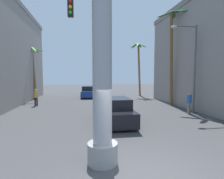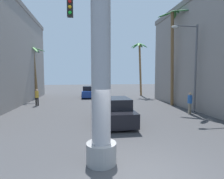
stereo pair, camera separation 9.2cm
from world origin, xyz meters
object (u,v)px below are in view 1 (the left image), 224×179
Objects in this scene: car_lead at (114,110)px; pedestrian_far_left at (36,96)px; car_far at (89,92)px; palm_tree_mid_right at (172,46)px; palm_tree_far_right at (139,62)px; street_lamp at (191,60)px; pedestrian_mid_right at (189,101)px; palm_tree_far_left at (33,68)px.

pedestrian_far_left is at bearing 132.57° from car_lead.
palm_tree_mid_right is at bearing -46.57° from car_far.
palm_tree_mid_right reaches higher than car_lead.
street_lamp is at bearing -89.80° from palm_tree_far_right.
car_lead is 3.11× the size of pedestrian_mid_right.
street_lamp reaches higher than pedestrian_far_left.
street_lamp reaches higher than car_far.
pedestrian_mid_right is (-0.58, -3.83, -4.87)m from palm_tree_mid_right.
street_lamp is at bearing 49.99° from pedestrian_mid_right.
palm_tree_far_right is at bearing 29.08° from pedestrian_far_left.
car_far is (-1.09, 13.20, 0.03)m from car_lead.
palm_tree_far_left is 3.95× the size of pedestrian_far_left.
palm_tree_far_right is 0.86× the size of palm_tree_mid_right.
car_lead is 9.80m from palm_tree_mid_right.
palm_tree_far_left is 18.36m from pedestrian_mid_right.
street_lamp is 14.41m from pedestrian_far_left.
car_lead and car_far have the same top height.
car_far is 14.00m from pedestrian_mid_right.
car_far is at bearing 120.82° from pedestrian_mid_right.
palm_tree_mid_right is (0.28, -9.24, 0.78)m from palm_tree_far_right.
street_lamp is 1.32× the size of car_lead.
pedestrian_mid_right is at bearing -130.01° from street_lamp.
palm_tree_far_right is at bearing 90.20° from street_lamp.
car_far is 7.74m from palm_tree_far_left.
street_lamp is 12.70m from palm_tree_far_right.
palm_tree_mid_right is 5.50× the size of pedestrian_far_left.
pedestrian_far_left is 0.99× the size of pedestrian_mid_right.
palm_tree_far_left reaches higher than car_lead.
pedestrian_mid_right is (14.18, -11.28, -2.94)m from palm_tree_far_left.
palm_tree_far_left is (-7.01, -0.74, 3.18)m from car_far.
car_far is 8.70m from palm_tree_far_right.
palm_tree_mid_right is at bearing -88.24° from palm_tree_far_right.
car_far is 2.60× the size of pedestrian_mid_right.
pedestrian_far_left is (-5.42, -6.12, 0.23)m from car_far.
car_lead is 3.14× the size of pedestrian_far_left.
pedestrian_far_left is at bearing -73.47° from palm_tree_far_left.
car_lead is at bearing -166.11° from street_lamp.
car_far is 12.38m from palm_tree_mid_right.
palm_tree_mid_right is at bearing 81.40° from pedestrian_mid_right.
street_lamp is at bearing -36.83° from palm_tree_far_left.
car_lead is 6.20m from pedestrian_mid_right.
pedestrian_far_left is 13.90m from pedestrian_mid_right.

